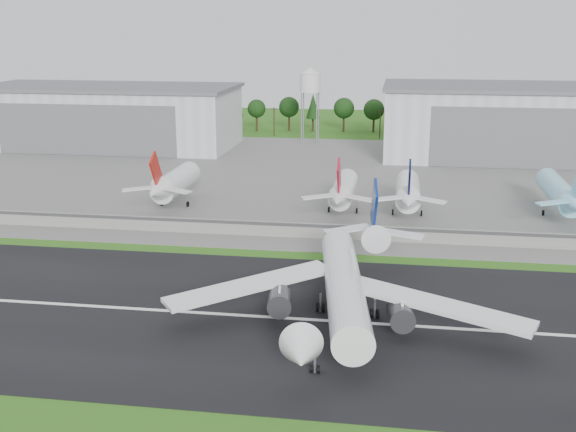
% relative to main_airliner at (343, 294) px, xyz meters
% --- Properties ---
extents(ground, '(600.00, 600.00, 0.00)m').
position_rel_main_airliner_xyz_m(ground, '(-22.44, -9.57, -4.89)').
color(ground, '#205B15').
rests_on(ground, ground).
extents(runway, '(320.00, 60.00, 0.10)m').
position_rel_main_airliner_xyz_m(runway, '(-22.44, 0.43, -4.84)').
color(runway, black).
rests_on(runway, ground).
extents(runway_centerline, '(220.00, 1.00, 0.02)m').
position_rel_main_airliner_xyz_m(runway_centerline, '(-22.44, 0.43, -4.78)').
color(runway_centerline, white).
rests_on(runway_centerline, runway).
extents(apron, '(320.00, 150.00, 0.10)m').
position_rel_main_airliner_xyz_m(apron, '(-22.44, 110.43, -4.84)').
color(apron, slate).
rests_on(apron, ground).
extents(blast_fence, '(240.00, 0.61, 3.50)m').
position_rel_main_airliner_xyz_m(blast_fence, '(-22.44, 45.42, -3.09)').
color(blast_fence, gray).
rests_on(blast_fence, ground).
extents(hangar_west, '(97.00, 44.00, 23.20)m').
position_rel_main_airliner_xyz_m(hangar_west, '(-102.44, 155.35, 6.74)').
color(hangar_west, silver).
rests_on(hangar_west, ground).
extents(hangar_east, '(102.00, 47.00, 25.20)m').
position_rel_main_airliner_xyz_m(hangar_east, '(52.56, 155.35, 7.73)').
color(hangar_east, silver).
rests_on(hangar_east, ground).
extents(water_tower, '(8.40, 8.40, 29.40)m').
position_rel_main_airliner_xyz_m(water_tower, '(-27.44, 175.43, 19.66)').
color(water_tower, '#99999E').
rests_on(water_tower, ground).
extents(utility_poles, '(230.00, 3.00, 12.00)m').
position_rel_main_airliner_xyz_m(utility_poles, '(-22.44, 190.43, -4.89)').
color(utility_poles, black).
rests_on(utility_poles, ground).
extents(treeline, '(320.00, 16.00, 22.00)m').
position_rel_main_airliner_xyz_m(treeline, '(-22.44, 205.43, -4.89)').
color(treeline, black).
rests_on(treeline, ground).
extents(main_airliner, '(56.77, 59.22, 18.17)m').
position_rel_main_airliner_xyz_m(main_airliner, '(0.00, 0.00, 0.00)').
color(main_airliner, white).
rests_on(main_airliner, runway).
extents(parked_jet_red_a, '(7.36, 31.29, 16.93)m').
position_rel_main_airliner_xyz_m(parked_jet_red_a, '(-49.21, 67.02, 1.51)').
color(parked_jet_red_a, white).
rests_on(parked_jet_red_a, ground).
extents(parked_jet_red_b, '(7.36, 31.29, 16.59)m').
position_rel_main_airliner_xyz_m(parked_jet_red_b, '(-5.61, 66.98, 1.20)').
color(parked_jet_red_b, white).
rests_on(parked_jet_red_b, ground).
extents(parked_jet_navy, '(7.36, 31.29, 16.75)m').
position_rel_main_airliner_xyz_m(parked_jet_navy, '(10.31, 67.00, 1.34)').
color(parked_jet_navy, white).
rests_on(parked_jet_navy, ground).
extents(parked_jet_skyblue, '(7.36, 37.29, 16.71)m').
position_rel_main_airliner_xyz_m(parked_jet_skyblue, '(47.00, 72.00, 1.26)').
color(parked_jet_skyblue, '#93E0FE').
rests_on(parked_jet_skyblue, ground).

